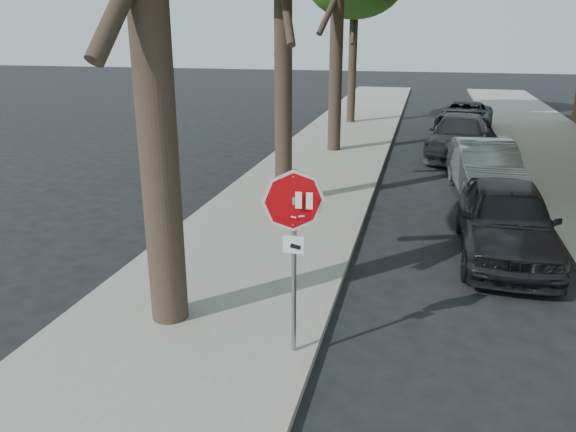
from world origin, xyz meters
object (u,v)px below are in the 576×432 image
(car_a, at_px, (507,220))
(stop_sign, at_px, (294,228))
(car_b, at_px, (485,168))
(car_d, at_px, (465,118))
(car_c, at_px, (459,136))

(car_a, bearing_deg, stop_sign, -124.44)
(car_a, distance_m, car_b, 4.76)
(car_b, xyz_separation_m, car_d, (0.00, 10.31, -0.05))
(car_b, distance_m, car_c, 5.07)
(car_b, bearing_deg, stop_sign, -114.82)
(car_a, xyz_separation_m, car_d, (0.00, 15.07, -0.09))
(stop_sign, relative_size, car_c, 0.52)
(car_b, bearing_deg, car_c, 89.80)
(stop_sign, distance_m, car_d, 20.09)
(stop_sign, distance_m, car_c, 14.83)
(car_a, xyz_separation_m, car_b, (0.00, 4.76, -0.03))
(car_d, bearing_deg, car_a, -82.14)
(stop_sign, xyz_separation_m, car_b, (3.30, 9.46, -1.22))
(car_c, bearing_deg, car_a, -80.24)
(stop_sign, xyz_separation_m, car_a, (3.30, 4.71, -1.19))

